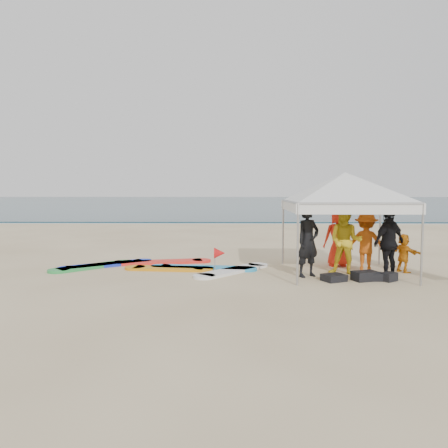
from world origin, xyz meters
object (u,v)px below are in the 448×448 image
Objects in this scene: person_orange_b at (338,237)px; canopy_tent at (345,173)px; person_seated at (404,253)px; marker_pennant at (220,253)px; person_orange_a at (366,243)px; person_black_b at (389,243)px; person_black_a at (308,241)px; person_yellow at (345,241)px; surfboard_spread at (162,266)px.

canopy_tent reaches higher than person_orange_b.
canopy_tent is (-1.59, -0.21, 2.03)m from person_seated.
person_orange_a is at bearing -0.97° from marker_pennant.
person_black_b is at bearing -8.79° from marker_pennant.
person_black_a is at bearing -13.19° from marker_pennant.
person_orange_b is at bearing 83.46° from canopy_tent.
person_yellow is at bearing 34.31° from person_orange_a.
person_black_a is at bearing 77.94° from person_seated.
person_orange_a is 1.10m from person_orange_b.
canopy_tent is (-0.01, 0.13, 1.69)m from person_yellow.
person_yellow is 1.09× the size of person_orange_a.
person_orange_a is 0.68m from person_black_b.
person_yellow is 4.86m from surfboard_spread.
canopy_tent is at bearing 72.12° from person_seated.
person_seated is 4.71m from marker_pennant.
person_yellow is at bearing -86.01° from canopy_tent.
marker_pennant is at bearing 11.02° from person_orange_b.
person_yellow is 0.44× the size of canopy_tent.
person_black_a is 4.00m from surfboard_spread.
person_yellow is 0.99× the size of person_black_b.
person_black_a reaches higher than surfboard_spread.
person_black_b is at bearing 1.14° from person_yellow.
person_yellow is at bearing -15.62° from person_black_a.
person_black_a reaches higher than person_yellow.
person_orange_b is 1.62× the size of person_seated.
surfboard_spread is at bearing -1.36° from person_orange_b.
person_orange_a reaches higher than person_seated.
canopy_tent is (-0.12, -1.05, 1.72)m from person_orange_b.
person_black_b is 1.77m from person_orange_b.
person_black_a is 1.01m from person_yellow.
person_black_b is 4.12m from marker_pennant.
marker_pennant is 0.11× the size of surfboard_spread.
person_orange_b is (0.11, 1.18, -0.04)m from person_yellow.
person_black_b is at bearing 112.80° from person_seated.
person_yellow is 0.30× the size of surfboard_spread.
person_black_b is 0.31× the size of surfboard_spread.
surfboard_spread is at bearing 9.33° from person_orange_a.
surfboard_spread is (-5.28, 0.68, -0.74)m from person_orange_a.
person_orange_a is at bearing 4.87° from canopy_tent.
person_orange_a is at bearing 109.09° from person_orange_b.
person_orange_a is 5.37m from surfboard_spread.
person_yellow reaches higher than person_seated.
person_black_b is 5.84m from surfboard_spread.
person_yellow is at bearing -10.36° from surfboard_spread.
person_black_b is at bearing 112.39° from person_orange_b.
marker_pennant is (-3.24, -0.94, -0.31)m from person_orange_b.
person_black_b is (1.90, -0.12, -0.01)m from person_black_a.
canopy_tent is at bearing -8.84° from surfboard_spread.
person_seated is (1.58, 0.34, -0.34)m from person_yellow.
canopy_tent is (-0.94, 0.52, 1.67)m from person_black_b.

